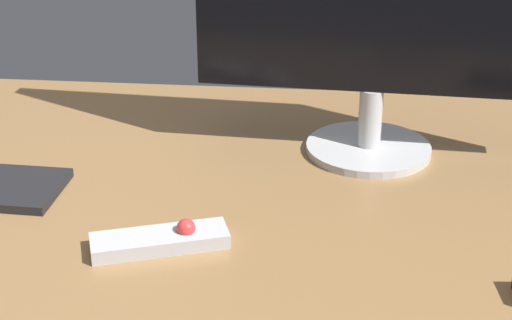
# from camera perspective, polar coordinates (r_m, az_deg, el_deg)

# --- Properties ---
(desk) EXTENTS (1.40, 0.84, 0.02)m
(desk) POSITION_cam_1_polar(r_m,az_deg,el_deg) (1.16, -3.58, -2.55)
(desk) COLOR olive
(desk) RESTS_ON ground
(media_remote) EXTENTS (0.18, 0.10, 0.03)m
(media_remote) POSITION_cam_1_polar(r_m,az_deg,el_deg) (1.02, -6.61, -5.56)
(media_remote) COLOR #B7B7BC
(media_remote) RESTS_ON desk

